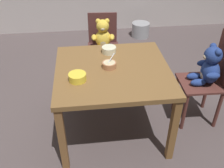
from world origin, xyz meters
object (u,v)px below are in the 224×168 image
Objects in this scene: teddy_chair_near_right at (209,72)px; porridge_bowl_cream_far_center at (109,50)px; teddy_chair_far_center at (103,41)px; porridge_bowl_yellow_near_left at (77,77)px; porridge_bowl_terracotta_center at (109,65)px; dining_table at (113,77)px; metal_pail at (140,30)px.

porridge_bowl_cream_far_center is at bearing -13.26° from teddy_chair_near_right.
teddy_chair_far_center reaches higher than porridge_bowl_yellow_near_left.
porridge_bowl_terracotta_center is at bearing 3.19° from teddy_chair_near_right.
porridge_bowl_terracotta_center reaches higher than dining_table.
porridge_bowl_cream_far_center is (0.03, 0.27, 0.00)m from porridge_bowl_terracotta_center.
teddy_chair_far_center reaches higher than porridge_bowl_cream_far_center.
porridge_bowl_yellow_near_left reaches higher than porridge_bowl_cream_far_center.
metal_pail is (0.75, 1.24, -0.43)m from teddy_chair_far_center.
teddy_chair_near_right is (0.93, 0.05, -0.05)m from dining_table.
teddy_chair_far_center is 5.81× the size of porridge_bowl_yellow_near_left.
teddy_chair_far_center is at bearing -40.52° from teddy_chair_near_right.
porridge_bowl_terracotta_center is (-0.02, -0.88, 0.19)m from teddy_chair_far_center.
teddy_chair_near_right is 0.97m from porridge_bowl_terracotta_center.
metal_pail is (0.74, 2.15, -0.51)m from dining_table.
teddy_chair_near_right is at bearing 3.22° from dining_table.
teddy_chair_far_center is at bearing 91.03° from porridge_bowl_cream_far_center.
porridge_bowl_terracotta_center is 2.34m from metal_pail.
teddy_chair_far_center is 0.90m from porridge_bowl_terracotta_center.
porridge_bowl_terracotta_center is 0.33m from porridge_bowl_yellow_near_left.
teddy_chair_near_right is 1.13× the size of teddy_chair_far_center.
teddy_chair_near_right is 3.20× the size of metal_pail.
metal_pail is at bearing 153.02° from teddy_chair_far_center.
teddy_chair_far_center reaches higher than metal_pail.
dining_table reaches higher than metal_pail.
teddy_chair_far_center is 6.71× the size of porridge_bowl_terracotta_center.
teddy_chair_near_right is at bearing -84.65° from metal_pail.
dining_table is 7.29× the size of porridge_bowl_cream_far_center.
porridge_bowl_cream_far_center is 0.54m from porridge_bowl_yellow_near_left.
porridge_bowl_terracotta_center is at bearing 2.81° from teddy_chair_far_center.
dining_table is 0.94m from teddy_chair_near_right.
teddy_chair_near_right is 7.56× the size of porridge_bowl_terracotta_center.
dining_table is 1.06× the size of teddy_chair_near_right.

